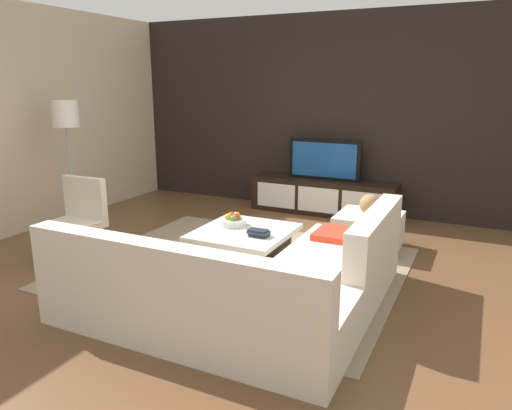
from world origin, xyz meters
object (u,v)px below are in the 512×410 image
object	(u,v)px
television	(324,160)
sectional_couch	(253,286)
fruit_bowl	(233,220)
decorative_ball	(370,204)
book_stack	(259,233)
media_console	(323,197)
coffee_table	(244,246)
ottoman	(368,231)
accent_chair_near	(77,214)
floor_lamp	(66,122)

from	to	relation	value
television	sectional_couch	distance (m)	3.38
television	fruit_bowl	bearing A→B (deg)	-97.29
decorative_ball	book_stack	size ratio (longest dim) A/B	1.13
media_console	coffee_table	world-z (taller)	media_console
television	ottoman	distance (m)	1.64
media_console	accent_chair_near	size ratio (longest dim) A/B	2.40
sectional_couch	ottoman	distance (m)	2.14
accent_chair_near	book_stack	xyz separation A→B (m)	(1.93, 0.46, -0.07)
sectional_couch	media_console	bearing A→B (deg)	98.62
media_console	decorative_ball	bearing A→B (deg)	-51.99
coffee_table	accent_chair_near	world-z (taller)	accent_chair_near
accent_chair_near	fruit_bowl	world-z (taller)	accent_chair_near
media_console	book_stack	distance (m)	2.42
floor_lamp	fruit_bowl	world-z (taller)	floor_lamp
television	coffee_table	world-z (taller)	television
sectional_couch	fruit_bowl	xyz separation A→B (m)	(-0.78, 1.11, 0.16)
accent_chair_near	fruit_bowl	distance (m)	1.67
media_console	sectional_couch	size ratio (longest dim) A/B	0.88
accent_chair_near	floor_lamp	size ratio (longest dim) A/B	0.53
floor_lamp	fruit_bowl	xyz separation A→B (m)	(2.34, -0.04, -0.94)
fruit_bowl	television	bearing A→B (deg)	82.71
fruit_bowl	book_stack	world-z (taller)	fruit_bowl
television	decorative_ball	size ratio (longest dim) A/B	4.42
television	sectional_couch	bearing A→B (deg)	-81.38
television	ottoman	xyz separation A→B (m)	(0.94, -1.21, -0.59)
floor_lamp	book_stack	xyz separation A→B (m)	(2.75, -0.26, -0.96)
media_console	floor_lamp	distance (m)	3.58
television	book_stack	size ratio (longest dim) A/B	5.01
fruit_bowl	decorative_ball	bearing A→B (deg)	38.96
accent_chair_near	floor_lamp	xyz separation A→B (m)	(-0.82, 0.72, 0.89)
sectional_couch	television	bearing A→B (deg)	98.62
television	floor_lamp	distance (m)	3.44
decorative_ball	book_stack	world-z (taller)	decorative_ball
media_console	coffee_table	bearing A→B (deg)	-92.49
sectional_couch	fruit_bowl	bearing A→B (deg)	125.23
coffee_table	fruit_bowl	world-z (taller)	fruit_bowl
television	fruit_bowl	size ratio (longest dim) A/B	3.73
book_stack	ottoman	bearing A→B (deg)	55.92
sectional_couch	book_stack	world-z (taller)	sectional_couch
book_stack	fruit_bowl	bearing A→B (deg)	151.39
media_console	ottoman	bearing A→B (deg)	-51.99
accent_chair_near	book_stack	bearing A→B (deg)	12.18
fruit_bowl	book_stack	bearing A→B (deg)	-28.61
television	accent_chair_near	bearing A→B (deg)	-122.16
decorative_ball	book_stack	distance (m)	1.46
television	book_stack	bearing A→B (deg)	-87.06
media_console	sectional_couch	xyz separation A→B (m)	(0.50, -3.30, 0.03)
ottoman	coffee_table	bearing A→B (deg)	-133.66
accent_chair_near	media_console	bearing A→B (deg)	56.59
television	sectional_couch	xyz separation A→B (m)	(0.50, -3.30, -0.51)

